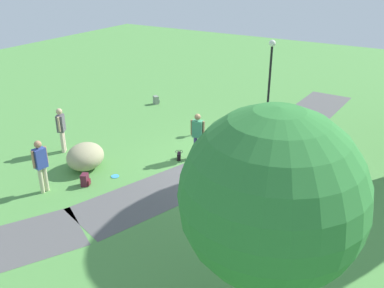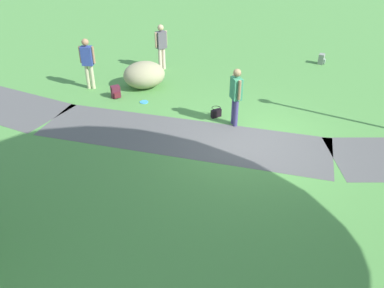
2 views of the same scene
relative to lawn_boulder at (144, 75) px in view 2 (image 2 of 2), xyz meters
name	(u,v)px [view 2 (image 2 of 2)]	position (x,y,z in m)	size (l,w,h in m)	color
ground_plane	(248,142)	(-2.97, 3.89, -0.45)	(48.00, 48.00, 0.00)	#529245
footpath_segment_mid	(182,137)	(-1.19, 3.51, -0.44)	(8.23, 4.46, 0.01)	#585757
lawn_boulder	(144,75)	(0.00, 0.00, 0.00)	(1.78, 1.65, 0.90)	tan
woman_with_handbag	(236,93)	(-2.73, 2.88, 0.54)	(0.32, 0.51, 1.70)	#433E74
man_near_boulder	(88,60)	(1.85, 0.02, 0.56)	(0.52, 0.29, 1.74)	beige
passerby_on_path	(161,44)	(-0.58, -1.70, 0.55)	(0.45, 0.39, 1.71)	beige
handbag_on_grass	(216,113)	(-2.25, 2.38, -0.31)	(0.37, 0.37, 0.31)	black
backpack_by_boulder	(116,92)	(0.91, 0.83, -0.26)	(0.34, 0.34, 0.40)	#561E2D
spare_backpack_on_lawn	(322,59)	(-6.92, -1.97, -0.26)	(0.34, 0.34, 0.40)	gray
frisbee_on_grass	(144,102)	(-0.03, 1.26, -0.44)	(0.27, 0.27, 0.02)	#3FA3E5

